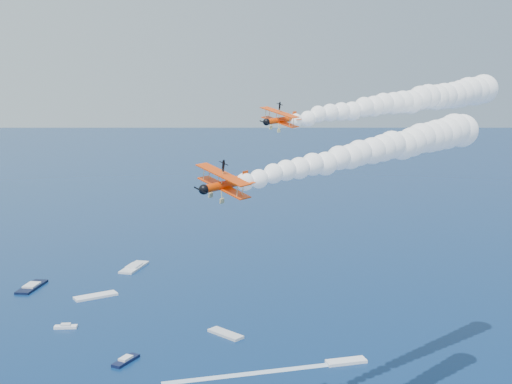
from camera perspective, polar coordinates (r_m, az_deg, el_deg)
biplane_lead at (r=98.72m, az=2.21°, el=6.36°), size 7.92×9.08×6.19m
biplane_trail at (r=79.85m, az=-2.72°, el=0.65°), size 9.57×11.04×7.45m
smoke_trail_lead at (r=119.85m, az=12.75°, el=7.71°), size 58.80×23.42×10.32m
smoke_trail_trail at (r=100.47m, az=10.11°, el=3.56°), size 59.06×28.89×10.32m
spectator_boats at (r=190.84m, az=-21.24°, el=-10.64°), size 231.95×189.76×0.70m
boat_wakes at (r=181.88m, az=-21.18°, el=-11.74°), size 116.31×211.96×0.04m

